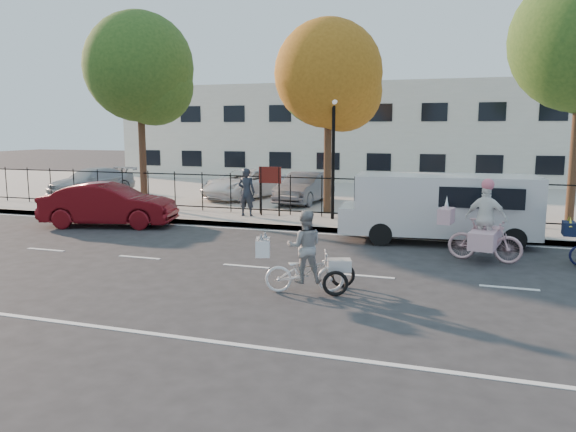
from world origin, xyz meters
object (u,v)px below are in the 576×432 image
at_px(lamppost, 333,135).
at_px(pedestrian, 247,192).
at_px(white_van, 441,205).
at_px(lot_car_c, 305,188).
at_px(lot_car_b, 246,184).
at_px(zebra_trike, 305,261).
at_px(unicorn_bike, 484,231).
at_px(red_sedan, 109,205).
at_px(lot_car_a, 91,181).

distance_m(lamppost, pedestrian, 3.79).
height_order(white_van, lot_car_c, white_van).
height_order(pedestrian, lot_car_b, pedestrian).
height_order(zebra_trike, unicorn_bike, unicorn_bike).
relative_size(unicorn_bike, red_sedan, 0.48).
height_order(lamppost, lot_car_c, lamppost).
relative_size(lamppost, lot_car_b, 0.90).
xyz_separation_m(white_van, red_sedan, (-10.96, -0.70, -0.36)).
height_order(red_sedan, lot_car_b, lot_car_b).
distance_m(unicorn_bike, red_sedan, 12.21).
height_order(zebra_trike, lot_car_b, zebra_trike).
bearing_deg(red_sedan, lot_car_a, 26.64).
height_order(red_sedan, lot_car_a, red_sedan).
distance_m(white_van, pedestrian, 7.26).
bearing_deg(pedestrian, zebra_trike, 116.98).
bearing_deg(lamppost, lot_car_a, 164.70).
bearing_deg(unicorn_bike, lot_car_c, 51.09).
height_order(lamppost, pedestrian, lamppost).
distance_m(zebra_trike, white_van, 6.57).
relative_size(pedestrian, lot_car_b, 0.37).
height_order(lot_car_b, lot_car_c, lot_car_b).
relative_size(lamppost, red_sedan, 0.97).
bearing_deg(lot_car_a, unicorn_bike, -6.92).
bearing_deg(unicorn_bike, pedestrian, 73.20).
xyz_separation_m(unicorn_bike, pedestrian, (-8.14, 4.14, 0.25)).
xyz_separation_m(zebra_trike, pedestrian, (-4.63, 8.12, 0.37)).
bearing_deg(white_van, unicorn_bike, -67.43).
height_order(lamppost, white_van, lamppost).
xyz_separation_m(zebra_trike, lot_car_a, (-14.29, 11.93, 0.13)).
height_order(unicorn_bike, pedestrian, unicorn_bike).
height_order(white_van, pedestrian, white_van).
bearing_deg(zebra_trike, unicorn_bike, -60.12).
distance_m(white_van, lot_car_b, 11.39).
height_order(unicorn_bike, white_van, unicorn_bike).
bearing_deg(white_van, lamppost, 143.14).
relative_size(white_van, red_sedan, 1.29).
xyz_separation_m(lot_car_a, lot_car_b, (7.59, 1.09, 0.03)).
xyz_separation_m(lamppost, lot_car_a, (-12.82, 3.51, -2.32)).
relative_size(zebra_trike, lot_car_c, 0.50).
height_order(unicorn_bike, lot_car_b, unicorn_bike).
bearing_deg(lot_car_a, lot_car_c, 18.63).
height_order(red_sedan, lot_car_c, red_sedan).
height_order(lamppost, lot_car_a, lamppost).
distance_m(lamppost, lot_car_a, 13.49).
relative_size(pedestrian, lot_car_c, 0.44).
relative_size(red_sedan, lot_car_b, 0.93).
bearing_deg(pedestrian, lot_car_c, -106.59).
relative_size(red_sedan, lot_car_a, 1.02).
bearing_deg(zebra_trike, lamppost, -8.73).
xyz_separation_m(red_sedan, lot_car_c, (4.99, 6.78, 0.07)).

